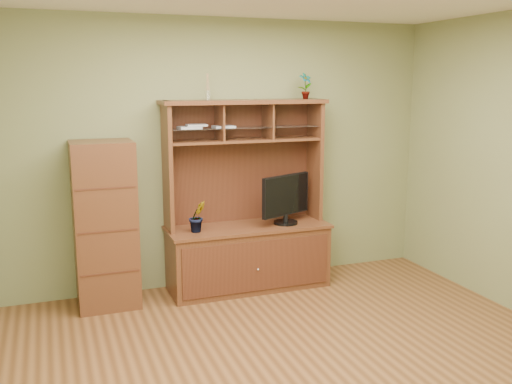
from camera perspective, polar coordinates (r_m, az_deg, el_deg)
room at (r=3.99m, az=5.11°, el=0.48°), size 4.54×4.04×2.74m
media_hutch at (r=5.80m, az=-0.89°, el=-4.54°), size 1.66×0.61×1.90m
monitor at (r=5.77m, az=3.01°, el=-0.61°), size 0.60×0.30×0.50m
orchid_plant at (r=5.50m, az=-5.88°, el=-2.44°), size 0.19×0.17×0.31m
top_plant at (r=5.91m, az=4.96°, el=10.54°), size 0.16×0.12×0.27m
reed_diffuser at (r=5.55m, az=-4.85°, el=10.16°), size 0.05×0.05×0.25m
magazines at (r=5.55m, az=-5.34°, el=6.54°), size 0.56×0.17×0.04m
side_cabinet at (r=5.45m, az=-14.85°, el=-3.19°), size 0.55×0.50×1.55m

